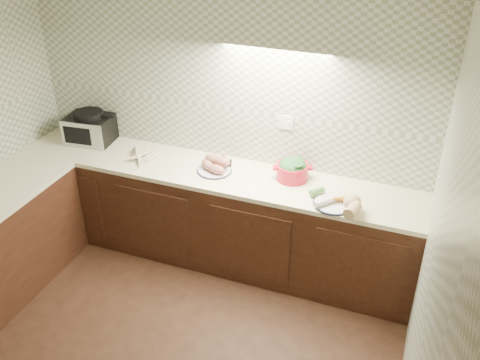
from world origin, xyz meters
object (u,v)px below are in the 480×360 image
(sweet_potato_plate, at_px, (215,166))
(onion_bowl, at_px, (224,162))
(toaster_oven, at_px, (90,128))
(parsnip_pile, at_px, (141,156))
(veg_plate, at_px, (342,202))
(dutch_oven, at_px, (292,169))

(sweet_potato_plate, distance_m, onion_bowl, 0.12)
(toaster_oven, distance_m, onion_bowl, 1.36)
(onion_bowl, bearing_deg, parsnip_pile, -168.67)
(sweet_potato_plate, bearing_deg, toaster_oven, 175.14)
(sweet_potato_plate, xyz_separation_m, veg_plate, (1.13, -0.18, 0.00))
(toaster_oven, relative_size, dutch_oven, 1.30)
(sweet_potato_plate, xyz_separation_m, onion_bowl, (0.04, 0.11, -0.01))
(dutch_oven, bearing_deg, sweet_potato_plate, 168.75)
(dutch_oven, relative_size, veg_plate, 0.72)
(sweet_potato_plate, relative_size, onion_bowl, 2.32)
(toaster_oven, distance_m, veg_plate, 2.47)
(toaster_oven, height_order, dutch_oven, toaster_oven)
(parsnip_pile, xyz_separation_m, onion_bowl, (0.74, 0.15, 0.01))
(toaster_oven, bearing_deg, parsnip_pile, -19.39)
(onion_bowl, height_order, dutch_oven, dutch_oven)
(dutch_oven, xyz_separation_m, veg_plate, (0.48, -0.29, -0.04))
(toaster_oven, bearing_deg, sweet_potato_plate, -10.65)
(onion_bowl, xyz_separation_m, veg_plate, (1.09, -0.29, 0.02))
(toaster_oven, xyz_separation_m, onion_bowl, (1.36, -0.00, -0.10))
(parsnip_pile, xyz_separation_m, sweet_potato_plate, (0.71, 0.04, 0.02))
(onion_bowl, bearing_deg, dutch_oven, -0.45)
(onion_bowl, relative_size, dutch_oven, 0.39)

